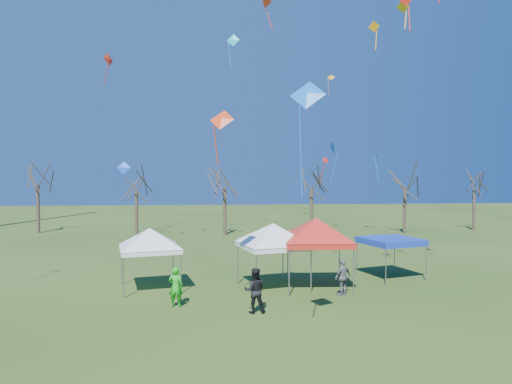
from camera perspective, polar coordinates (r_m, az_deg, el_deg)
ground at (r=20.50m, az=4.03°, el=-14.05°), size 140.00×140.00×0.00m
tree_0 at (r=50.12m, az=-25.65°, el=2.76°), size 3.83×3.83×8.44m
tree_1 at (r=44.78m, az=-14.75°, el=2.11°), size 3.42×3.42×7.54m
tree_2 at (r=43.85m, az=-3.94°, el=2.83°), size 3.71×3.71×8.18m
tree_3 at (r=44.45m, az=6.97°, el=2.54°), size 3.59×3.59×7.91m
tree_4 at (r=47.20m, az=18.14°, el=2.40°), size 3.58×3.58×7.89m
tree_5 at (r=52.81m, az=25.65°, el=1.89°), size 3.39×3.39×7.46m
tent_white_west at (r=23.44m, az=-13.13°, el=-4.92°), size 3.91×3.91×3.55m
tent_white_mid at (r=23.05m, az=2.15°, el=-4.48°), size 4.16×4.16×3.80m
tent_red at (r=23.27m, az=7.54°, el=-3.82°), size 4.65×4.65×4.11m
tent_blue at (r=26.57m, az=16.48°, el=-5.93°), size 3.51×3.51×2.22m
person_green at (r=20.48m, az=-10.00°, el=-11.58°), size 0.69×0.50×1.74m
person_grey at (r=22.38m, az=10.79°, el=-10.41°), size 1.09×0.91×1.74m
person_dark at (r=19.32m, az=-0.16°, el=-12.20°), size 0.93×0.74×1.86m
kite_18 at (r=30.64m, az=14.57°, el=19.28°), size 0.76×0.65×1.82m
kite_13 at (r=38.31m, az=-16.23°, el=2.88°), size 1.11×0.80×2.84m
kite_5 at (r=14.14m, az=6.43°, el=11.82°), size 1.31×1.07×3.64m
kite_2 at (r=41.47m, az=-17.95°, el=15.47°), size 0.83×1.12×2.85m
kite_1 at (r=18.48m, az=-4.33°, el=8.98°), size 1.20×0.99×2.31m
kite_19 at (r=42.13m, az=9.33°, el=13.90°), size 0.80×0.66×1.83m
kite_12 at (r=45.84m, az=14.86°, el=4.44°), size 0.75×1.06×3.16m
kite_22 at (r=43.03m, az=8.66°, el=3.80°), size 0.89×0.80×2.41m
kite_17 at (r=29.95m, az=9.62°, el=5.39°), size 0.55×0.93×2.84m
kite_25 at (r=24.34m, az=17.93°, el=21.11°), size 0.73×0.67×1.41m
kite_11 at (r=35.90m, az=1.26°, el=22.86°), size 1.11×1.14×2.72m
kite_24 at (r=34.33m, az=-2.90°, el=18.36°), size 0.98×0.63×2.50m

